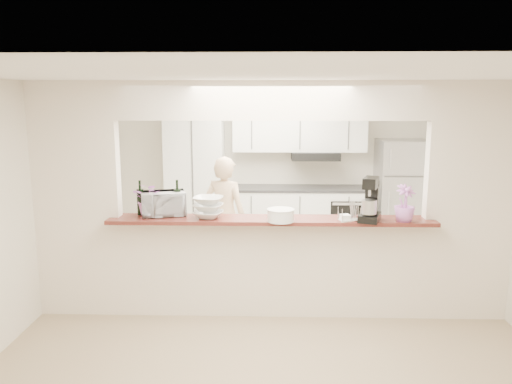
{
  "coord_description": "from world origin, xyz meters",
  "views": [
    {
      "loc": [
        -0.01,
        -5.13,
        2.3
      ],
      "look_at": [
        -0.17,
        0.3,
        1.3
      ],
      "focal_mm": 35.0,
      "sensor_mm": 36.0,
      "label": 1
    }
  ],
  "objects_px": {
    "toaster_oven": "(163,204)",
    "person": "(225,217)",
    "refrigerator": "(401,194)",
    "stand_mixer": "(370,201)"
  },
  "relations": [
    {
      "from": "toaster_oven",
      "to": "person",
      "type": "relative_size",
      "value": 0.29
    },
    {
      "from": "refrigerator",
      "to": "person",
      "type": "distance_m",
      "value": 3.0
    },
    {
      "from": "toaster_oven",
      "to": "stand_mixer",
      "type": "distance_m",
      "value": 2.17
    },
    {
      "from": "refrigerator",
      "to": "person",
      "type": "xyz_separation_m",
      "value": [
        -2.65,
        -1.41,
        -0.06
      ]
    },
    {
      "from": "stand_mixer",
      "to": "person",
      "type": "height_order",
      "value": "person"
    },
    {
      "from": "refrigerator",
      "to": "toaster_oven",
      "type": "xyz_separation_m",
      "value": [
        -3.2,
        -2.6,
        0.37
      ]
    },
    {
      "from": "toaster_oven",
      "to": "refrigerator",
      "type": "bearing_deg",
      "value": 22.19
    },
    {
      "from": "stand_mixer",
      "to": "toaster_oven",
      "type": "bearing_deg",
      "value": 175.09
    },
    {
      "from": "refrigerator",
      "to": "toaster_oven",
      "type": "bearing_deg",
      "value": -140.91
    },
    {
      "from": "toaster_oven",
      "to": "stand_mixer",
      "type": "relative_size",
      "value": 1.02
    }
  ]
}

